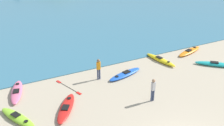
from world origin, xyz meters
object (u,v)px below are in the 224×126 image
at_px(kayak_on_sand_4, 18,118).
at_px(person_near_foreground, 153,89).
at_px(kayak_on_sand_0, 216,64).
at_px(kayak_on_sand_6, 190,51).
at_px(kayak_on_sand_3, 160,60).
at_px(kayak_on_sand_5, 17,92).
at_px(kayak_on_sand_2, 66,108).
at_px(loose_paddle, 68,87).
at_px(kayak_on_sand_1, 125,74).
at_px(person_near_waterline, 99,68).

height_order(kayak_on_sand_4, person_near_foreground, person_near_foreground).
relative_size(kayak_on_sand_0, kayak_on_sand_4, 1.03).
bearing_deg(kayak_on_sand_0, kayak_on_sand_6, 92.91).
height_order(kayak_on_sand_4, kayak_on_sand_6, kayak_on_sand_4).
relative_size(kayak_on_sand_3, kayak_on_sand_4, 1.10).
bearing_deg(kayak_on_sand_5, kayak_on_sand_4, -97.35).
distance_m(kayak_on_sand_3, kayak_on_sand_5, 12.16).
xyz_separation_m(kayak_on_sand_3, kayak_on_sand_5, (-12.16, 0.22, -0.01)).
bearing_deg(kayak_on_sand_2, loose_paddle, 69.27).
height_order(kayak_on_sand_1, person_near_waterline, person_near_waterline).
bearing_deg(kayak_on_sand_1, kayak_on_sand_5, 172.23).
relative_size(kayak_on_sand_4, kayak_on_sand_6, 0.91).
bearing_deg(person_near_waterline, kayak_on_sand_1, -11.03).
relative_size(kayak_on_sand_5, loose_paddle, 1.21).
distance_m(kayak_on_sand_2, loose_paddle, 2.71).
bearing_deg(kayak_on_sand_4, kayak_on_sand_1, 12.77).
relative_size(kayak_on_sand_2, person_near_foreground, 1.92).
height_order(kayak_on_sand_1, loose_paddle, kayak_on_sand_1).
xyz_separation_m(kayak_on_sand_3, person_near_waterline, (-6.15, -0.47, 0.83)).
bearing_deg(kayak_on_sand_5, person_near_waterline, -6.61).
bearing_deg(kayak_on_sand_3, kayak_on_sand_2, -161.89).
height_order(kayak_on_sand_1, kayak_on_sand_6, kayak_on_sand_6).
bearing_deg(kayak_on_sand_4, kayak_on_sand_3, 12.60).
distance_m(kayak_on_sand_1, kayak_on_sand_5, 8.18).
xyz_separation_m(person_near_foreground, person_near_waterline, (-2.04, 4.28, 0.03)).
distance_m(person_near_foreground, person_near_waterline, 4.74).
bearing_deg(kayak_on_sand_0, kayak_on_sand_5, 169.09).
bearing_deg(person_near_waterline, person_near_foreground, -64.45).
bearing_deg(kayak_on_sand_4, kayak_on_sand_6, 11.00).
xyz_separation_m(person_near_foreground, loose_paddle, (-4.55, 4.14, -0.94)).
bearing_deg(kayak_on_sand_6, kayak_on_sand_2, -165.25).
distance_m(kayak_on_sand_3, kayak_on_sand_4, 12.86).
bearing_deg(person_near_foreground, kayak_on_sand_6, 33.42).
distance_m(kayak_on_sand_2, kayak_on_sand_6, 13.66).
xyz_separation_m(kayak_on_sand_1, kayak_on_sand_6, (7.65, 1.22, 0.01)).
height_order(kayak_on_sand_6, person_near_waterline, person_near_waterline).
height_order(kayak_on_sand_5, person_near_waterline, person_near_waterline).
bearing_deg(kayak_on_sand_2, kayak_on_sand_6, 14.75).
distance_m(kayak_on_sand_6, person_near_waterline, 9.82).
bearing_deg(kayak_on_sand_1, kayak_on_sand_2, -157.85).
bearing_deg(kayak_on_sand_6, kayak_on_sand_5, -179.60).
relative_size(kayak_on_sand_4, loose_paddle, 1.16).
height_order(kayak_on_sand_6, person_near_foreground, person_near_foreground).
relative_size(kayak_on_sand_6, loose_paddle, 1.27).
height_order(kayak_on_sand_3, person_near_waterline, person_near_waterline).
relative_size(kayak_on_sand_1, person_near_waterline, 1.93).
xyz_separation_m(person_near_waterline, loose_paddle, (-2.50, -0.13, -0.97)).
relative_size(kayak_on_sand_1, loose_paddle, 1.24).
relative_size(kayak_on_sand_3, person_near_foreground, 2.03).
height_order(person_near_waterline, loose_paddle, person_near_waterline).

